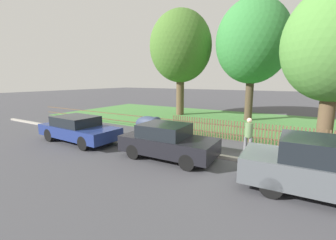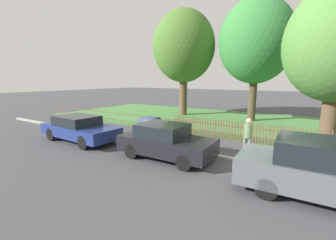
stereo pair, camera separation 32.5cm
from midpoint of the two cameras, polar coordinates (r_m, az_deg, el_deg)
ground_plane at (r=8.77m, az=24.79°, el=-11.19°), size 120.00×120.00×0.00m
kerb_stone at (r=8.84m, az=24.90°, el=-10.61°), size 37.00×0.20×0.12m
grass_strip at (r=16.81m, az=28.06°, el=-1.48°), size 37.00×10.67×0.01m
park_fence at (r=11.50m, az=26.70°, el=-3.75°), size 37.00×0.05×1.01m
parked_car_silver_hatchback at (r=12.05m, az=-22.55°, el=-2.05°), size 4.40×1.87×1.28m
parked_car_black_saloon at (r=8.82m, az=-1.19°, el=-5.41°), size 3.76×1.77×1.36m
parked_car_navy_estate at (r=7.25m, az=35.29°, el=-10.20°), size 4.64×1.97×1.55m
covered_motorcycle at (r=12.12m, az=-5.40°, el=-1.19°), size 1.87×0.85×1.13m
tree_nearest_kerb at (r=19.93m, az=2.73°, el=18.03°), size 5.21×5.21×8.81m
tree_behind_motorcycle at (r=18.16m, az=20.20°, el=18.12°), size 5.24×5.24×8.79m
tree_mid_park at (r=12.58m, az=36.13°, el=15.16°), size 4.42×4.42×7.14m
pedestrian_near_fence at (r=9.71m, az=18.87°, el=-3.39°), size 0.38×0.38×1.54m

